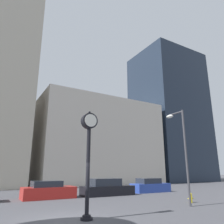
% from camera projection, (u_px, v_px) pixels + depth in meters
% --- Properties ---
extents(ground_plane, '(200.00, 200.00, 0.00)m').
position_uv_depth(ground_plane, '(64.00, 220.00, 9.74)').
color(ground_plane, '#424247').
extents(building_storefront_row, '(20.23, 12.00, 13.66)m').
position_uv_depth(building_storefront_row, '(96.00, 143.00, 38.00)').
color(building_storefront_row, beige).
rests_on(building_storefront_row, ground_plane).
extents(building_glass_modern, '(13.87, 12.00, 28.08)m').
position_uv_depth(building_glass_modern, '(169.00, 115.00, 48.59)').
color(building_glass_modern, '#1E2838').
rests_on(building_glass_modern, ground_plane).
extents(street_clock, '(0.78, 0.56, 5.06)m').
position_uv_depth(street_clock, '(89.00, 148.00, 10.60)').
color(street_clock, black).
rests_on(street_clock, ground_plane).
extents(car_red, '(4.10, 1.81, 1.36)m').
position_uv_depth(car_red, '(48.00, 191.00, 17.35)').
color(car_red, red).
rests_on(car_red, ground_plane).
extents(car_black, '(4.78, 1.89, 1.46)m').
position_uv_depth(car_black, '(107.00, 188.00, 19.48)').
color(car_black, black).
rests_on(car_black, ground_plane).
extents(car_blue, '(4.10, 1.80, 1.38)m').
position_uv_depth(car_blue, '(150.00, 186.00, 22.55)').
color(car_blue, '#28429E').
rests_on(car_blue, ground_plane).
extents(fire_hydrant_near, '(0.50, 0.22, 0.66)m').
position_uv_depth(fire_hydrant_near, '(191.00, 198.00, 15.12)').
color(fire_hydrant_near, yellow).
rests_on(fire_hydrant_near, ground_plane).
extents(street_lamp_right, '(0.36, 1.57, 6.19)m').
position_uv_depth(street_lamp_right, '(180.00, 140.00, 14.86)').
color(street_lamp_right, '#38383D').
rests_on(street_lamp_right, ground_plane).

